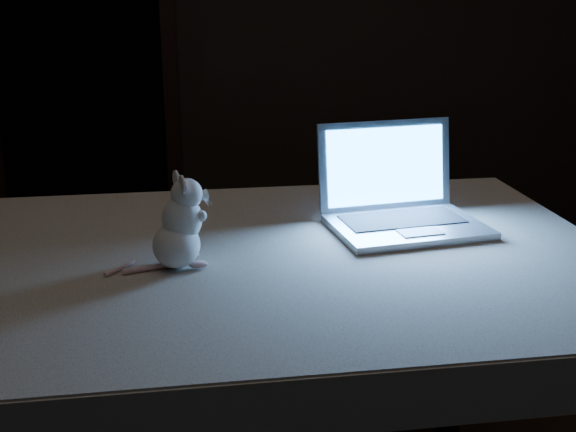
{
  "coord_description": "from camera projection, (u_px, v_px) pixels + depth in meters",
  "views": [
    {
      "loc": [
        -0.36,
        -1.55,
        1.44
      ],
      "look_at": [
        -0.2,
        0.07,
        0.92
      ],
      "focal_mm": 45.0,
      "sensor_mm": 36.0,
      "label": 1
    }
  ],
  "objects": [
    {
      "name": "back_wall",
      "position": [
        281.0,
        11.0,
        3.91
      ],
      "size": [
        4.5,
        0.04,
        2.6
      ],
      "primitive_type": "cube",
      "color": "black",
      "rests_on": "ground"
    },
    {
      "name": "doorway",
      "position": [
        78.0,
        57.0,
        3.88
      ],
      "size": [
        1.06,
        0.36,
        2.13
      ],
      "primitive_type": null,
      "color": "black",
      "rests_on": "back_wall"
    },
    {
      "name": "table",
      "position": [
        258.0,
        412.0,
        1.81
      ],
      "size": [
        1.61,
        1.09,
        0.84
      ],
      "primitive_type": null,
      "rotation": [
        0.0,
        0.0,
        0.05
      ],
      "color": "black",
      "rests_on": "floor"
    },
    {
      "name": "tablecloth",
      "position": [
        266.0,
        269.0,
        1.73
      ],
      "size": [
        1.85,
        1.4,
        0.11
      ],
      "primitive_type": null,
      "rotation": [
        0.0,
        0.0,
        0.18
      ],
      "color": "beige",
      "rests_on": "table"
    },
    {
      "name": "laptop",
      "position": [
        410.0,
        182.0,
        1.79
      ],
      "size": [
        0.43,
        0.39,
        0.25
      ],
      "primitive_type": null,
      "rotation": [
        0.0,
        0.0,
        0.18
      ],
      "color": "#AEAEB2",
      "rests_on": "tablecloth"
    },
    {
      "name": "plush_mouse",
      "position": [
        175.0,
        222.0,
        1.56
      ],
      "size": [
        0.19,
        0.19,
        0.21
      ],
      "primitive_type": null,
      "rotation": [
        0.0,
        0.0,
        0.32
      ],
      "color": "white",
      "rests_on": "tablecloth"
    }
  ]
}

